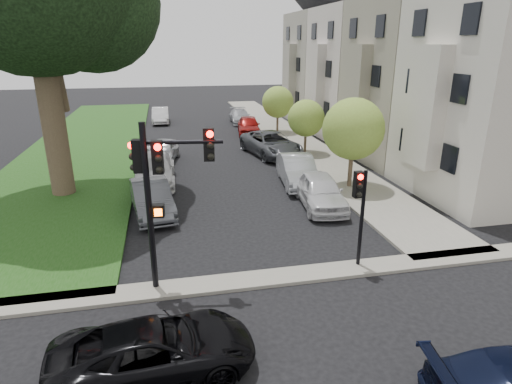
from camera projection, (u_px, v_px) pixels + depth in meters
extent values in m
plane|color=black|center=(293.00, 315.00, 12.12)|extent=(140.00, 140.00, 0.00)
cube|color=#18430E|center=(88.00, 144.00, 32.49)|extent=(8.00, 44.00, 0.12)
cube|color=gray|center=(288.00, 135.00, 35.59)|extent=(3.50, 44.00, 0.12)
cube|color=gray|center=(275.00, 278.00, 13.94)|extent=(60.00, 1.00, 0.12)
cube|color=beige|center=(499.00, 94.00, 20.32)|extent=(7.00, 7.40, 10.00)
cube|color=beige|center=(425.00, 107.00, 19.73)|extent=(0.70, 2.20, 5.50)
cube|color=black|center=(434.00, 85.00, 19.46)|extent=(0.08, 3.60, 6.00)
cube|color=gray|center=(413.00, 81.00, 27.25)|extent=(7.00, 7.40, 10.00)
cube|color=gray|center=(356.00, 91.00, 26.66)|extent=(0.70, 2.20, 5.50)
cube|color=black|center=(362.00, 74.00, 26.39)|extent=(0.08, 3.60, 6.00)
cube|color=#9F9C9A|center=(362.00, 74.00, 34.18)|extent=(7.00, 7.40, 10.00)
cube|color=#9F9C9A|center=(316.00, 81.00, 33.58)|extent=(0.70, 2.20, 5.50)
cube|color=black|center=(320.00, 68.00, 33.32)|extent=(0.08, 3.60, 6.00)
cube|color=gray|center=(328.00, 69.00, 41.11)|extent=(7.00, 7.40, 10.00)
cube|color=gray|center=(289.00, 75.00, 40.51)|extent=(0.70, 2.20, 5.50)
cube|color=black|center=(292.00, 64.00, 40.24)|extent=(0.08, 3.60, 6.00)
cylinder|color=#463428|center=(52.00, 115.00, 20.44)|extent=(1.11, 1.11, 8.10)
sphere|color=black|center=(91.00, 3.00, 20.15)|extent=(6.48, 6.48, 6.48)
cylinder|color=#463428|center=(350.00, 167.00, 22.44)|extent=(0.23, 0.23, 2.26)
sphere|color=olive|center=(353.00, 129.00, 21.77)|extent=(3.17, 3.17, 3.17)
cylinder|color=#463428|center=(305.00, 141.00, 29.46)|extent=(0.18, 0.18, 1.79)
sphere|color=olive|center=(306.00, 118.00, 28.93)|extent=(2.50, 2.50, 2.50)
cylinder|color=#463428|center=(277.00, 122.00, 36.39)|extent=(0.19, 0.19, 1.89)
sphere|color=olive|center=(278.00, 102.00, 35.83)|extent=(2.64, 2.64, 2.64)
cylinder|color=black|center=(149.00, 211.00, 12.53)|extent=(0.21, 0.21, 5.26)
cylinder|color=black|center=(184.00, 142.00, 12.09)|extent=(2.22, 0.45, 0.12)
cube|color=black|center=(158.00, 157.00, 12.07)|extent=(0.34, 0.30, 0.96)
cube|color=black|center=(209.00, 144.00, 12.26)|extent=(0.34, 0.30, 0.96)
cube|color=black|center=(138.00, 156.00, 12.20)|extent=(0.30, 0.34, 0.96)
sphere|color=#FF0C05|center=(157.00, 147.00, 11.83)|extent=(0.20, 0.20, 0.20)
sphere|color=black|center=(158.00, 170.00, 12.04)|extent=(0.20, 0.20, 0.20)
cube|color=black|center=(158.00, 211.00, 12.58)|extent=(0.39, 0.30, 0.38)
cube|color=#FF5905|center=(158.00, 212.00, 12.45)|extent=(0.22, 0.03, 0.22)
cylinder|color=black|center=(362.00, 221.00, 14.17)|extent=(0.14, 0.14, 3.46)
cube|color=black|center=(358.00, 185.00, 13.70)|extent=(0.29, 0.25, 0.87)
sphere|color=#FF0C05|center=(361.00, 177.00, 13.48)|extent=(0.18, 0.18, 0.18)
imported|color=black|center=(154.00, 350.00, 9.77)|extent=(4.84, 2.59, 1.29)
imported|color=silver|center=(320.00, 191.00, 19.95)|extent=(2.30, 4.72, 1.55)
imported|color=#999BA0|center=(297.00, 170.00, 23.12)|extent=(2.19, 4.94, 1.58)
imported|color=#3F4247|center=(271.00, 144.00, 29.19)|extent=(3.77, 6.22, 1.61)
imported|color=maroon|center=(249.00, 125.00, 35.95)|extent=(2.42, 4.68, 1.52)
imported|color=#999BA0|center=(240.00, 116.00, 41.11)|extent=(2.03, 4.56, 1.30)
imported|color=#3F4247|center=(152.00, 198.00, 19.07)|extent=(2.21, 4.73, 1.50)
imported|color=silver|center=(154.00, 169.00, 23.34)|extent=(2.25, 5.37, 1.55)
imported|color=#999BA0|center=(163.00, 151.00, 27.65)|extent=(2.43, 4.46, 1.44)
imported|color=silver|center=(160.00, 115.00, 41.23)|extent=(1.57, 4.42, 1.45)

